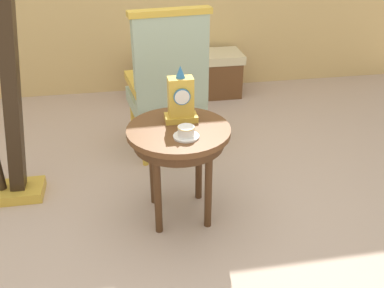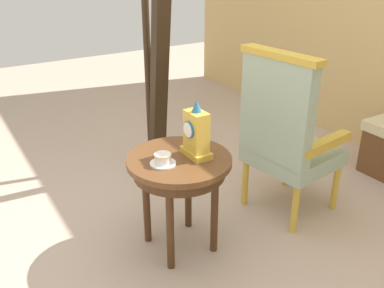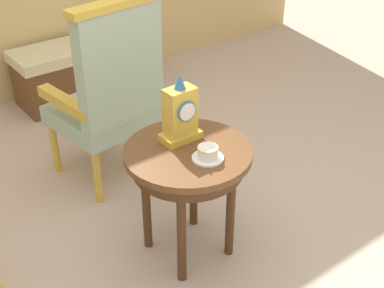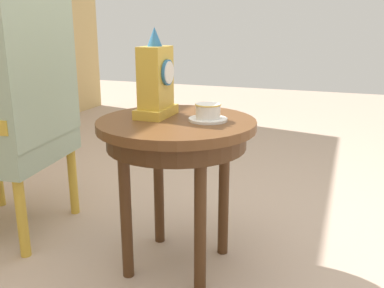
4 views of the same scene
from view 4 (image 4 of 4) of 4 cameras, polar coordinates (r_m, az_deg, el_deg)
ground_plane at (r=1.78m, az=-2.26°, el=-16.85°), size 10.00×10.00×0.00m
side_table at (r=1.63m, az=-2.07°, el=0.42°), size 0.60×0.60×0.61m
teacup_left at (r=1.59m, az=2.15°, el=4.14°), size 0.14×0.14×0.06m
mantel_clock at (r=1.65m, az=-4.83°, el=8.29°), size 0.19×0.11×0.34m
armchair at (r=2.06m, az=-22.17°, el=4.43°), size 0.61×0.60×1.14m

